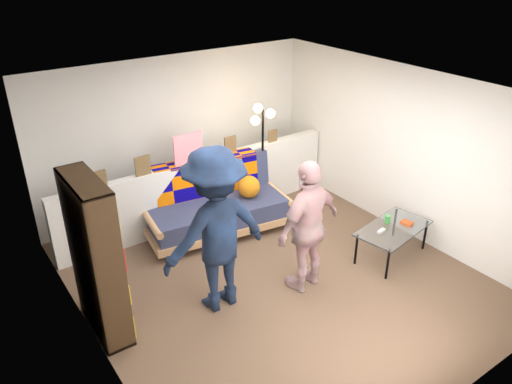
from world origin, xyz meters
The scene contains 10 objects.
ground centered at (0.00, 0.00, 0.00)m, with size 5.00×5.00×0.00m, color brown.
room_shell centered at (0.00, 0.47, 1.67)m, with size 4.60×5.05×2.45m.
half_wall_ledge centered at (0.00, 1.80, 0.50)m, with size 4.45×0.15×1.00m, color silver.
ledge_decor centered at (-0.23, 1.78, 1.18)m, with size 2.97×0.02×0.45m.
futon_sofa centered at (0.02, 1.44, 0.42)m, with size 2.19×1.26×0.89m.
bookshelf centered at (-2.08, 0.33, 0.85)m, with size 0.30×0.91×1.81m.
coffee_table centered at (1.58, -0.53, 0.42)m, with size 1.16×0.77×0.56m.
floor_lamp centered at (0.97, 1.62, 1.20)m, with size 0.39×0.32×1.70m.
person_left centered at (-0.84, -0.01, 0.98)m, with size 1.27×0.73×1.97m, color black.
person_right centered at (0.23, -0.36, 0.84)m, with size 0.98×0.41×1.68m, color pink.
Camera 1 is at (-3.20, -4.14, 3.85)m, focal length 35.00 mm.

